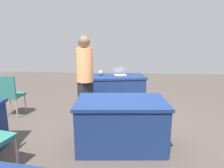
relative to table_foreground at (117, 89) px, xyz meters
The scene contains 8 objects.
ground_plane 1.84m from the table_foreground, 89.28° to the left, with size 14.40×14.40×0.00m, color #4C423D.
table_foreground is the anchor object (origin of this frame).
table_mid_right 2.28m from the table_foreground, 94.50° to the left, with size 1.48×1.03×0.77m.
chair_tucked_right 2.64m from the table_foreground, 26.65° to the left, with size 0.45×0.45×0.95m.
person_presenter 1.59m from the table_foreground, 65.87° to the left, with size 0.48×0.48×1.79m.
laptop_silver 0.45m from the table_foreground, 114.03° to the right, with size 0.39×0.38×0.21m.
yarn_ball 0.65m from the table_foreground, ahead, with size 0.14×0.14×0.14m, color gray.
scissors_red 0.67m from the table_foreground, behind, with size 0.18×0.04×0.01m, color red.
Camera 1 is at (-0.29, 3.41, 1.66)m, focal length 31.08 mm.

